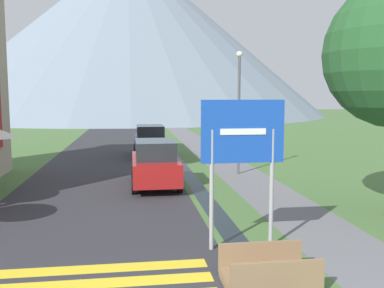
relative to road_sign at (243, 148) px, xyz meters
name	(u,v)px	position (x,y,z in m)	size (l,w,h in m)	color
ground_plane	(154,156)	(-1.20, 15.77, -2.35)	(160.00, 160.00, 0.00)	#476B38
road	(116,139)	(-3.70, 25.77, -2.34)	(6.40, 60.00, 0.01)	#2D2D33
footpath	(190,138)	(2.40, 25.77, -2.34)	(2.20, 60.00, 0.01)	slate
drainage_channel	(162,139)	(0.00, 25.77, -2.35)	(0.60, 60.00, 0.00)	black
crosswalk_marking	(69,285)	(-3.70, -1.48, -2.34)	(5.44, 1.84, 0.01)	yellow
mountain_distant	(129,33)	(-2.49, 71.99, 12.70)	(70.19, 70.19, 30.10)	slate
road_sign	(243,148)	(0.00, 0.00, 0.00)	(1.92, 0.11, 3.44)	#9E9EA3
footbridge	(268,273)	(0.00, -1.97, -2.12)	(1.70, 1.10, 0.65)	#846647
parked_car_near	(155,163)	(-1.60, 7.10, -1.44)	(1.84, 4.05, 1.82)	#A31919
parked_car_far	(150,141)	(-1.40, 15.58, -1.44)	(1.89, 4.18, 1.82)	navy
streetlamp	(239,102)	(2.29, 9.28, 0.88)	(0.28, 0.28, 5.49)	#515156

